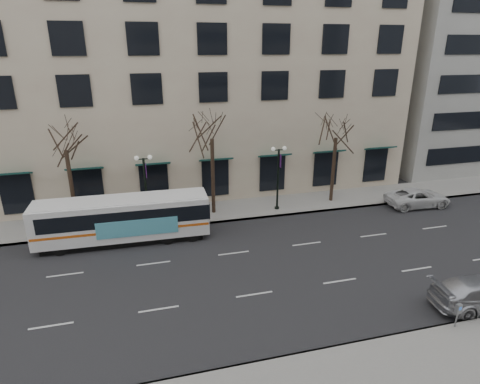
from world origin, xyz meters
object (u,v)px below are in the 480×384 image
object	(u,v)px
tree_far_left	(64,136)
tree_far_mid	(212,126)
tree_far_right	(337,126)
white_pickup	(418,198)
city_bus	(124,218)
pay_station	(458,311)
lamp_post_left	(146,186)
lamp_post_right	(278,175)

from	to	relation	value
tree_far_left	tree_far_mid	bearing A→B (deg)	0.00
tree_far_right	white_pickup	world-z (taller)	tree_far_right
city_bus	tree_far_right	bearing A→B (deg)	11.70
tree_far_left	city_bus	world-z (taller)	tree_far_left
white_pickup	pay_station	world-z (taller)	white_pickup
lamp_post_left	lamp_post_right	distance (m)	10.00
pay_station	tree_far_mid	bearing A→B (deg)	113.59
tree_far_mid	city_bus	world-z (taller)	tree_far_mid
tree_far_mid	city_bus	distance (m)	8.94
lamp_post_right	city_bus	distance (m)	11.91
tree_far_right	tree_far_mid	bearing A→B (deg)	180.00
lamp_post_left	tree_far_right	bearing A→B (deg)	2.29
lamp_post_left	lamp_post_right	bearing A→B (deg)	0.00
tree_far_right	white_pickup	xyz separation A→B (m)	(6.40, -2.60, -5.70)
lamp_post_left	white_pickup	size ratio (longest dim) A/B	1.01
tree_far_right	city_bus	distance (m)	17.51
tree_far_right	lamp_post_right	bearing A→B (deg)	-173.15
tree_far_mid	pay_station	distance (m)	19.01
tree_far_left	tree_far_right	world-z (taller)	tree_far_left
city_bus	pay_station	size ratio (longest dim) A/B	9.23
tree_far_left	tree_far_mid	world-z (taller)	tree_far_mid
pay_station	tree_far_left	bearing A→B (deg)	135.06
lamp_post_left	lamp_post_right	world-z (taller)	same
lamp_post_right	tree_far_left	bearing A→B (deg)	177.71
tree_far_left	lamp_post_right	xyz separation A→B (m)	(15.01, -0.60, -3.75)
tree_far_left	lamp_post_right	bearing A→B (deg)	-2.29
lamp_post_left	tree_far_mid	bearing A→B (deg)	6.85
white_pickup	tree_far_left	bearing A→B (deg)	87.91
tree_far_left	pay_station	world-z (taller)	tree_far_left
tree_far_mid	tree_far_right	xyz separation A→B (m)	(10.00, -0.00, -0.48)
tree_far_mid	city_bus	bearing A→B (deg)	-155.46
tree_far_right	lamp_post_right	size ratio (longest dim) A/B	1.55
tree_far_mid	lamp_post_right	size ratio (longest dim) A/B	1.64
lamp_post_right	city_bus	size ratio (longest dim) A/B	0.46
tree_far_mid	white_pickup	size ratio (longest dim) A/B	1.65
tree_far_mid	white_pickup	xyz separation A→B (m)	(16.40, -2.60, -6.19)
tree_far_left	city_bus	size ratio (longest dim) A/B	0.74
lamp_post_left	city_bus	size ratio (longest dim) A/B	0.46
city_bus	lamp_post_left	bearing A→B (deg)	57.95
city_bus	white_pickup	bearing A→B (deg)	2.43
pay_station	tree_far_right	bearing A→B (deg)	80.24
tree_far_right	white_pickup	distance (m)	8.96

